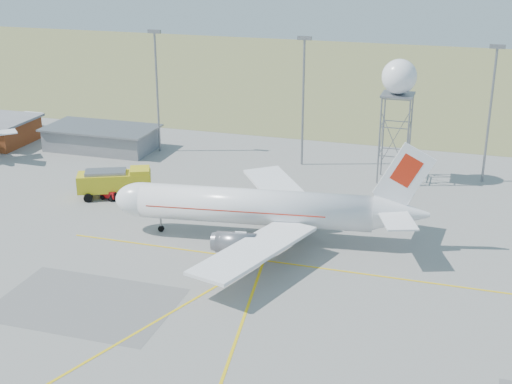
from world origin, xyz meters
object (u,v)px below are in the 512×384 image
(radar_tower, at_px, (397,114))
(fire_truck, at_px, (117,183))
(airliner_main, at_px, (260,208))
(baggage_tug, at_px, (110,194))

(radar_tower, relative_size, fire_truck, 1.72)
(airliner_main, height_order, baggage_tug, airliner_main)
(fire_truck, xyz_separation_m, baggage_tug, (-0.52, -1.15, -1.25))
(airliner_main, relative_size, baggage_tug, 14.35)
(radar_tower, xyz_separation_m, baggage_tug, (-37.03, -19.77, -9.60))
(airliner_main, distance_m, baggage_tug, 25.40)
(radar_tower, bearing_deg, airliner_main, -115.68)
(fire_truck, bearing_deg, airliner_main, -43.09)
(airliner_main, xyz_separation_m, baggage_tug, (-24.23, 6.85, -3.32))
(airliner_main, bearing_deg, radar_tower, -123.23)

